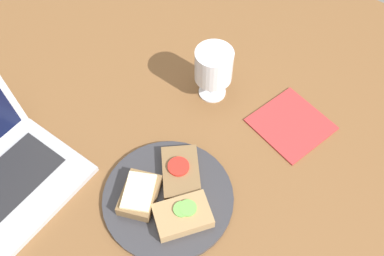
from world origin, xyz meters
TOP-DOWN VIEW (x-y plane):
  - wooden_table at (0.00, 0.00)cm, footprint 140.00×140.00cm
  - plate at (-11.56, -7.77)cm, footprint 25.83×25.83cm
  - sandwich_with_cucumber at (-13.43, -12.85)cm, footprint 12.52×11.76cm
  - sandwich_with_tomato at (-6.20, -6.84)cm, footprint 13.42×13.06cm
  - sandwich_with_cheese at (-15.01, -3.58)cm, footprint 10.91×9.40cm
  - wine_glass at (15.84, 0.74)cm, footprint 8.38×8.38cm
  - napkin at (18.63, -18.59)cm, footprint 18.11×18.16cm

SIDE VIEW (x-z plane):
  - wooden_table at x=0.00cm, z-range 0.00..3.00cm
  - napkin at x=18.63cm, z-range 3.00..3.40cm
  - plate at x=-11.56cm, z-range 3.00..4.03cm
  - sandwich_with_tomato at x=-6.20cm, z-range 3.82..6.28cm
  - sandwich_with_cucumber at x=-13.43cm, z-range 3.88..6.89cm
  - sandwich_with_cheese at x=-15.01cm, z-range 3.96..7.10cm
  - wine_glass at x=15.84cm, z-range 4.98..17.98cm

